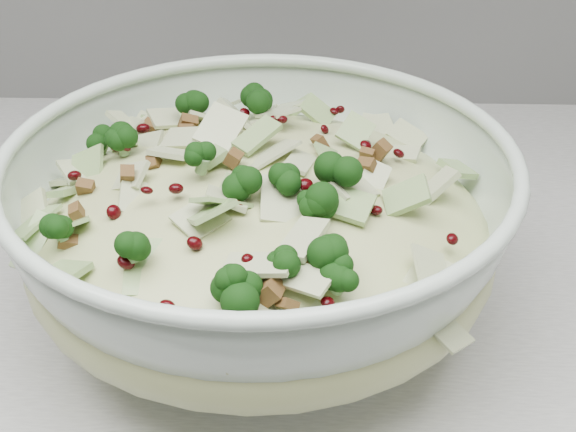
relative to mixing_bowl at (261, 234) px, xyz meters
The scene contains 2 objects.
mixing_bowl is the anchor object (origin of this frame).
salad 0.02m from the mixing_bowl, 89.78° to the right, with size 0.35×0.35×0.14m.
Camera 1 is at (0.02, 1.15, 1.27)m, focal length 50.00 mm.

